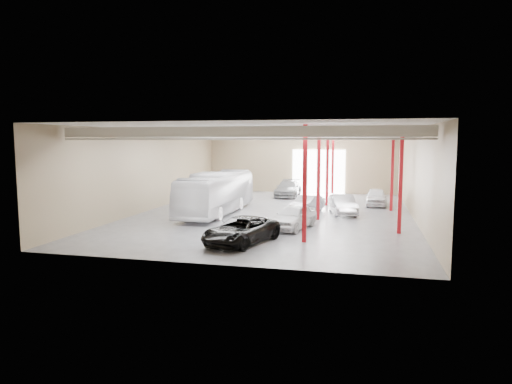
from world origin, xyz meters
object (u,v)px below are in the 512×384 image
at_px(black_sedan, 241,230).
at_px(car_row_a, 293,217).
at_px(coach_bus, 217,193).
at_px(car_right_far, 376,197).
at_px(car_right_near, 343,204).
at_px(car_row_c, 288,188).
at_px(car_row_b, 307,204).

bearing_deg(black_sedan, car_row_a, 83.96).
distance_m(coach_bus, car_right_far, 15.25).
xyz_separation_m(car_row_a, car_right_near, (3.00, 7.10, -0.03)).
bearing_deg(black_sedan, car_right_far, 83.47).
bearing_deg(car_right_near, black_sedan, -126.31).
height_order(car_row_c, car_right_near, car_row_c).
bearing_deg(car_row_c, car_row_b, -73.07).
bearing_deg(coach_bus, car_right_near, 11.86).
bearing_deg(car_row_b, black_sedan, -81.32).
xyz_separation_m(car_row_b, car_right_near, (3.00, -0.40, 0.11)).
bearing_deg(car_right_far, car_row_c, 152.53).
bearing_deg(car_right_near, car_row_b, 159.23).
distance_m(car_row_a, car_row_c, 18.32).
bearing_deg(coach_bus, car_row_c, 74.27).
relative_size(coach_bus, car_row_c, 2.10).
bearing_deg(coach_bus, car_right_far, 32.04).
relative_size(car_row_b, car_right_far, 0.92).
height_order(car_row_a, car_row_b, car_row_a).
xyz_separation_m(car_row_c, car_right_far, (9.20, -4.99, -0.06)).
distance_m(black_sedan, car_row_c, 23.28).
bearing_deg(car_row_b, car_right_far, 62.27).
distance_m(coach_bus, car_row_c, 13.49).
bearing_deg(car_row_c, coach_bus, -107.43).
height_order(black_sedan, car_right_near, car_right_near).
bearing_deg(black_sedan, car_right_near, 84.22).
bearing_deg(car_row_b, coach_bus, -142.75).
height_order(coach_bus, car_row_a, coach_bus).
relative_size(coach_bus, car_right_far, 2.66).
distance_m(coach_bus, car_row_a, 8.86).
distance_m(car_row_a, car_right_far, 14.24).
height_order(coach_bus, car_right_far, coach_bus).
xyz_separation_m(coach_bus, black_sedan, (4.94, -10.34, -0.95)).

